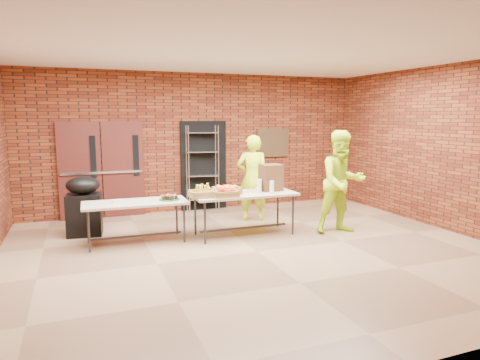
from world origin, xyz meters
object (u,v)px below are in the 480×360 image
at_px(wire_rack, 203,169).
at_px(coffee_dispenser, 271,177).
at_px(covered_grill, 84,206).
at_px(volunteer_woman, 253,178).
at_px(volunteer_man, 342,182).
at_px(table_left, 135,205).
at_px(table_right, 244,197).

bearing_deg(wire_rack, coffee_dispenser, -61.34).
bearing_deg(covered_grill, wire_rack, 31.95).
bearing_deg(covered_grill, coffee_dispenser, -8.88).
xyz_separation_m(volunteer_woman, volunteer_man, (1.20, -1.51, 0.06)).
bearing_deg(volunteer_man, coffee_dispenser, 159.32).
xyz_separation_m(table_left, volunteer_man, (3.75, -0.71, 0.30)).
distance_m(wire_rack, table_left, 2.79).
relative_size(covered_grill, volunteer_man, 0.57).
distance_m(table_left, coffee_dispenser, 2.58).
xyz_separation_m(table_right, volunteer_woman, (0.59, 1.00, 0.19)).
distance_m(volunteer_woman, volunteer_man, 1.93).
distance_m(table_right, coffee_dispenser, 0.67).
bearing_deg(volunteer_man, table_left, 174.90).
relative_size(table_left, coffee_dispenser, 3.57).
bearing_deg(covered_grill, table_right, -13.56).
bearing_deg(coffee_dispenser, covered_grill, 164.04).
bearing_deg(wire_rack, volunteer_man, -44.95).
bearing_deg(wire_rack, covered_grill, -144.70).
xyz_separation_m(covered_grill, volunteer_woman, (3.38, -0.06, 0.36)).
height_order(wire_rack, coffee_dispenser, wire_rack).
relative_size(wire_rack, table_right, 1.04).
bearing_deg(volunteer_woman, table_right, 80.26).
xyz_separation_m(wire_rack, table_right, (0.14, -2.28, -0.27)).
relative_size(wire_rack, covered_grill, 1.80).
xyz_separation_m(wire_rack, volunteer_man, (1.93, -2.79, -0.03)).
relative_size(covered_grill, volunteer_woman, 0.61).
distance_m(table_right, covered_grill, 2.99).
bearing_deg(table_left, volunteer_woman, 18.73).
height_order(table_left, coffee_dispenser, coffee_dispenser).
height_order(table_right, covered_grill, covered_grill).
distance_m(table_left, table_right, 1.97).
distance_m(wire_rack, volunteer_woman, 1.48).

